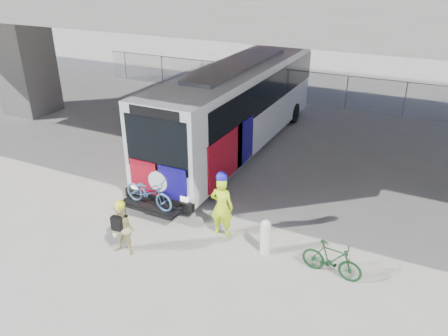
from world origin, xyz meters
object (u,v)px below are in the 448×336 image
Objects in this scene: bollard at (265,236)px; cyclist_hivis at (222,205)px; bike_parked at (332,260)px; cyclist_tan at (123,229)px; bus at (238,101)px.

cyclist_hivis is at bearing 168.41° from bollard.
bollard is at bearing 162.21° from cyclist_hivis.
cyclist_hivis is 1.29× the size of bike_parked.
cyclist_hivis is 2.88m from cyclist_tan.
bike_parked is at bearing 166.57° from cyclist_hivis.
bus is at bearing 86.45° from cyclist_tan.
cyclist_tan is (-1.99, -2.07, -0.19)m from cyclist_hivis.
cyclist_tan is (-3.49, -1.76, 0.23)m from bollard.
cyclist_hivis is (-1.50, 0.31, 0.42)m from bollard.
cyclist_hivis reaches higher than bike_parked.
bus is 8.10× the size of bike_parked.
bollard is 1.89m from bike_parked.
bus reaches higher than bike_parked.
bus reaches higher than cyclist_tan.
bus is 6.29× the size of cyclist_hivis.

